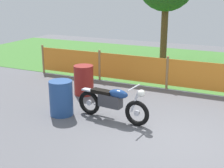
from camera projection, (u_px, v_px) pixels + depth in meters
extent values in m
cube|color=#5B5B60|center=(179.00, 140.00, 6.54)|extent=(24.00, 24.00, 0.02)
cube|color=#427A33|center=(219.00, 68.00, 12.43)|extent=(24.00, 6.99, 0.01)
cylinder|color=#997547|center=(43.00, 59.00, 11.65)|extent=(0.08, 0.08, 1.05)
cylinder|color=#997547|center=(100.00, 65.00, 10.69)|extent=(0.08, 0.08, 1.05)
cylinder|color=#997547|center=(167.00, 73.00, 9.73)|extent=(0.08, 0.08, 1.05)
cube|color=orange|center=(70.00, 61.00, 11.17)|extent=(2.30, 0.02, 0.85)
cube|color=orange|center=(132.00, 68.00, 10.21)|extent=(2.30, 0.02, 0.85)
cube|color=orange|center=(206.00, 76.00, 9.25)|extent=(2.30, 0.02, 0.85)
cylinder|color=brown|center=(164.00, 34.00, 12.90)|extent=(0.28, 0.28, 2.51)
torus|color=black|center=(137.00, 113.00, 7.13)|extent=(0.62, 0.17, 0.61)
cylinder|color=silver|center=(137.00, 113.00, 7.13)|extent=(0.14, 0.07, 0.13)
torus|color=black|center=(89.00, 103.00, 7.79)|extent=(0.62, 0.17, 0.61)
cylinder|color=silver|center=(89.00, 103.00, 7.79)|extent=(0.14, 0.07, 0.13)
cube|color=#38383D|center=(110.00, 101.00, 7.43)|extent=(0.59, 0.29, 0.31)
ellipsoid|color=navy|center=(118.00, 94.00, 7.26)|extent=(0.52, 0.28, 0.21)
cube|color=black|center=(102.00, 92.00, 7.50)|extent=(0.55, 0.27, 0.10)
cube|color=silver|center=(89.00, 90.00, 7.69)|extent=(0.36, 0.19, 0.04)
cylinder|color=silver|center=(135.00, 101.00, 7.07)|extent=(0.23, 0.08, 0.54)
sphere|color=white|center=(141.00, 93.00, 6.93)|extent=(0.19, 0.19, 0.17)
cylinder|color=silver|center=(134.00, 88.00, 7.00)|extent=(0.09, 0.57, 0.03)
cylinder|color=silver|center=(103.00, 106.00, 7.75)|extent=(0.53, 0.12, 0.07)
cylinder|color=maroon|center=(84.00, 80.00, 9.25)|extent=(0.58, 0.58, 0.88)
cylinder|color=navy|center=(61.00, 98.00, 7.72)|extent=(0.58, 0.58, 0.88)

